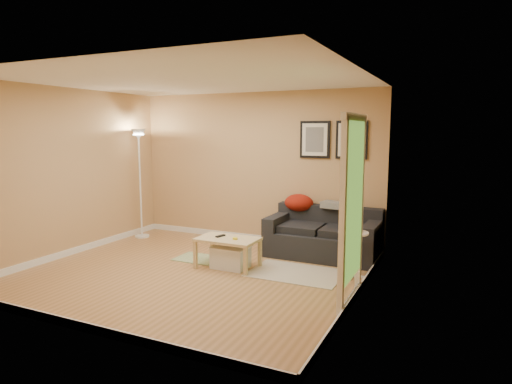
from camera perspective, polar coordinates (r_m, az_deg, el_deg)
floor at (r=6.28m, az=-8.00°, el=-10.22°), size 4.50×4.50×0.00m
ceiling at (r=6.00m, az=-8.49°, el=14.09°), size 4.50×4.50×0.00m
wall_back at (r=7.74m, az=-0.06°, el=3.14°), size 4.50×0.00×4.50m
wall_front at (r=4.48m, az=-22.42°, el=-0.98°), size 4.50×0.00×4.50m
wall_left at (r=7.48m, az=-22.81°, el=2.35°), size 0.00×4.00×4.00m
wall_right at (r=5.13m, az=13.27°, el=0.46°), size 0.00×4.00×4.00m
baseboard_back at (r=7.94m, az=-0.09°, el=-5.90°), size 4.50×0.02×0.10m
baseboard_front at (r=4.83m, az=-21.52°, el=-15.77°), size 4.50×0.02×0.10m
baseboard_left at (r=7.68m, az=-22.26°, el=-6.98°), size 0.02×4.00×0.10m
baseboard_right at (r=5.43m, az=12.74°, el=-12.72°), size 0.02×4.00×0.10m
sofa at (r=6.96m, az=8.63°, el=-5.21°), size 1.70×0.90×0.75m
red_throw at (r=7.30m, az=5.55°, el=-1.39°), size 0.48×0.36×0.28m
plaid_throw at (r=7.10m, az=10.20°, el=-1.65°), size 0.45×0.32×0.10m
framed_print_left at (r=7.30m, az=7.60°, el=6.71°), size 0.50×0.04×0.60m
framed_print_right at (r=7.14m, az=12.22°, el=6.57°), size 0.50×0.04×0.60m
area_rug at (r=6.19m, az=5.14°, el=-10.38°), size 1.25×0.85×0.01m
green_runner at (r=6.89m, az=-7.37°, el=-8.50°), size 0.70×0.50×0.01m
coffee_table at (r=6.39m, az=-3.66°, el=-7.82°), size 0.98×0.76×0.43m
remote_control at (r=6.42m, az=-4.60°, el=-5.66°), size 0.09×0.17×0.02m
tape_roll at (r=6.23m, az=-2.71°, el=-6.00°), size 0.07×0.07×0.03m
storage_bin at (r=6.39m, az=-3.29°, el=-8.35°), size 0.51×0.37×0.32m
side_table at (r=6.10m, az=12.34°, el=-7.86°), size 0.40×0.40×0.61m
book_stack at (r=6.03m, az=12.38°, el=-4.64°), size 0.26×0.30×0.08m
floor_lamp at (r=8.30m, az=-14.68°, el=0.68°), size 0.26×0.26×1.98m
doorway at (r=5.03m, az=12.26°, el=-2.81°), size 0.12×1.01×2.13m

